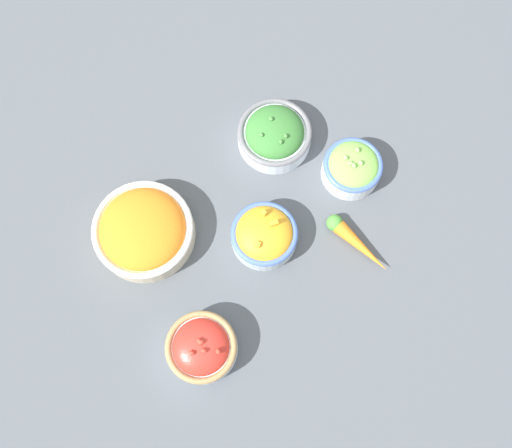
{
  "coord_description": "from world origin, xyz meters",
  "views": [
    {
      "loc": [
        -0.17,
        -0.25,
        1.08
      ],
      "look_at": [
        0.0,
        0.0,
        0.03
      ],
      "focal_mm": 40.0,
      "sensor_mm": 36.0,
      "label": 1
    }
  ],
  "objects_px": {
    "loose_carrot": "(356,242)",
    "bowl_broccoli": "(275,134)",
    "bowl_squash": "(266,234)",
    "bowl_lettuce": "(352,167)",
    "bowl_carrots": "(143,230)",
    "bowl_cherry_tomatoes": "(202,347)"
  },
  "relations": [
    {
      "from": "bowl_carrots",
      "to": "loose_carrot",
      "type": "bearing_deg",
      "value": -37.65
    },
    {
      "from": "bowl_broccoli",
      "to": "bowl_squash",
      "type": "bearing_deg",
      "value": -130.12
    },
    {
      "from": "bowl_cherry_tomatoes",
      "to": "loose_carrot",
      "type": "bearing_deg",
      "value": -0.51
    },
    {
      "from": "bowl_squash",
      "to": "bowl_broccoli",
      "type": "distance_m",
      "value": 0.21
    },
    {
      "from": "bowl_squash",
      "to": "bowl_lettuce",
      "type": "distance_m",
      "value": 0.22
    },
    {
      "from": "bowl_lettuce",
      "to": "bowl_cherry_tomatoes",
      "type": "distance_m",
      "value": 0.45
    },
    {
      "from": "bowl_carrots",
      "to": "bowl_cherry_tomatoes",
      "type": "relative_size",
      "value": 1.49
    },
    {
      "from": "bowl_squash",
      "to": "bowl_carrots",
      "type": "distance_m",
      "value": 0.23
    },
    {
      "from": "loose_carrot",
      "to": "bowl_squash",
      "type": "bearing_deg",
      "value": -139.37
    },
    {
      "from": "bowl_squash",
      "to": "bowl_cherry_tomatoes",
      "type": "distance_m",
      "value": 0.24
    },
    {
      "from": "bowl_squash",
      "to": "loose_carrot",
      "type": "xyz_separation_m",
      "value": [
        0.13,
        -0.11,
        -0.02
      ]
    },
    {
      "from": "bowl_lettuce",
      "to": "loose_carrot",
      "type": "height_order",
      "value": "bowl_lettuce"
    },
    {
      "from": "bowl_squash",
      "to": "bowl_broccoli",
      "type": "height_order",
      "value": "same"
    },
    {
      "from": "loose_carrot",
      "to": "bowl_broccoli",
      "type": "bearing_deg",
      "value": 169.81
    },
    {
      "from": "bowl_carrots",
      "to": "bowl_lettuce",
      "type": "bearing_deg",
      "value": -17.5
    },
    {
      "from": "bowl_carrots",
      "to": "bowl_cherry_tomatoes",
      "type": "xyz_separation_m",
      "value": [
        -0.03,
        -0.25,
        -0.0
      ]
    },
    {
      "from": "bowl_squash",
      "to": "bowl_lettuce",
      "type": "xyz_separation_m",
      "value": [
        0.22,
        0.01,
        0.0
      ]
    },
    {
      "from": "bowl_carrots",
      "to": "loose_carrot",
      "type": "height_order",
      "value": "bowl_carrots"
    },
    {
      "from": "bowl_cherry_tomatoes",
      "to": "loose_carrot",
      "type": "distance_m",
      "value": 0.35
    },
    {
      "from": "bowl_broccoli",
      "to": "loose_carrot",
      "type": "relative_size",
      "value": 0.99
    },
    {
      "from": "bowl_broccoli",
      "to": "loose_carrot",
      "type": "height_order",
      "value": "bowl_broccoli"
    },
    {
      "from": "bowl_squash",
      "to": "bowl_carrots",
      "type": "xyz_separation_m",
      "value": [
        -0.19,
        0.14,
        0.0
      ]
    }
  ]
}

